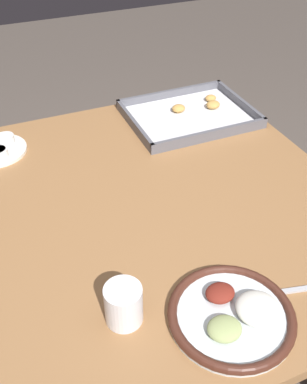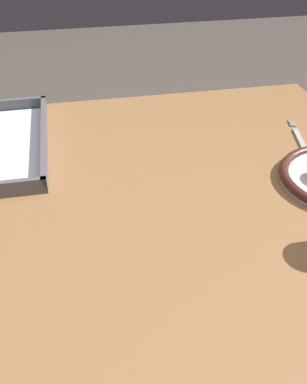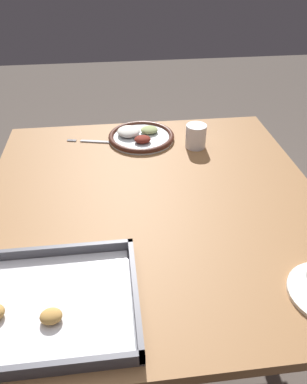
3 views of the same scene
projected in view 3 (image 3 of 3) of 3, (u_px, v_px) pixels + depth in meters
ground_plane at (154, 344)px, 1.57m from camera, size 8.00×8.00×0.00m
dining_table at (154, 226)px, 1.19m from camera, size 1.03×1.10×0.76m
dinner_plate at (140, 136)px, 1.44m from camera, size 0.25×0.25×0.04m
fork at (95, 142)px, 1.43m from camera, size 0.19×0.06×0.00m
baking_tray at (42, 306)px, 0.80m from camera, size 0.41×0.32×0.03m
drinking_cup at (196, 136)px, 1.38m from camera, size 0.07×0.07×0.09m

